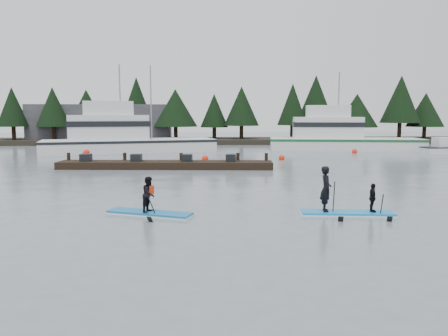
{
  "coord_description": "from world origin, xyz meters",
  "views": [
    {
      "loc": [
        -1.23,
        -14.97,
        3.66
      ],
      "look_at": [
        0.0,
        6.0,
        1.1
      ],
      "focal_mm": 35.0,
      "sensor_mm": 36.0,
      "label": 1
    }
  ],
  "objects": [
    {
      "name": "ground",
      "position": [
        0.0,
        0.0,
        0.0
      ],
      "size": [
        160.0,
        160.0,
        0.0
      ],
      "primitive_type": "plane",
      "color": "slate",
      "rests_on": "ground"
    },
    {
      "name": "buoy_d",
      "position": [
        5.59,
        20.35,
        0.0
      ],
      "size": [
        0.51,
        0.51,
        0.51
      ],
      "primitive_type": "sphere",
      "color": "#FF250C",
      "rests_on": "ground"
    },
    {
      "name": "floating_dock",
      "position": [
        -3.51,
        15.05,
        0.24
      ],
      "size": [
        14.77,
        3.1,
        0.49
      ],
      "primitive_type": "cube",
      "rotation": [
        0.0,
        0.0,
        -0.08
      ],
      "color": "black",
      "rests_on": "ground"
    },
    {
      "name": "fishing_boat_medium",
      "position": [
        13.74,
        30.23,
        0.66
      ],
      "size": [
        16.01,
        6.66,
        9.1
      ],
      "rotation": [
        0.0,
        0.0,
        -0.15
      ],
      "color": "white",
      "rests_on": "ground"
    },
    {
      "name": "paddleboard_solo",
      "position": [
        -3.05,
        0.92,
        0.48
      ],
      "size": [
        3.27,
        1.92,
        1.87
      ],
      "rotation": [
        0.0,
        0.0,
        -0.38
      ],
      "color": "#126CAF",
      "rests_on": "ground"
    },
    {
      "name": "treeline",
      "position": [
        0.0,
        42.0,
        0.0
      ],
      "size": [
        60.0,
        4.0,
        8.0
      ],
      "primitive_type": null,
      "color": "black",
      "rests_on": "ground"
    },
    {
      "name": "waterfront_building",
      "position": [
        -14.0,
        44.0,
        2.5
      ],
      "size": [
        18.0,
        6.0,
        5.0
      ],
      "primitive_type": "cube",
      "color": "#4C4C51",
      "rests_on": "ground"
    },
    {
      "name": "far_shore",
      "position": [
        0.0,
        42.0,
        0.3
      ],
      "size": [
        70.0,
        8.0,
        0.6
      ],
      "primitive_type": "cube",
      "color": "#2D281E",
      "rests_on": "ground"
    },
    {
      "name": "paddleboard_duo",
      "position": [
        4.04,
        0.53,
        0.58
      ],
      "size": [
        3.44,
        1.37,
        2.34
      ],
      "rotation": [
        0.0,
        0.0,
        -0.12
      ],
      "color": "#1788D9",
      "rests_on": "ground"
    },
    {
      "name": "buoy_c",
      "position": [
        13.87,
        26.31,
        0.0
      ],
      "size": [
        0.51,
        0.51,
        0.51
      ],
      "primitive_type": "sphere",
      "color": "#FF250C",
      "rests_on": "ground"
    },
    {
      "name": "buoy_b",
      "position": [
        -0.71,
        20.02,
        0.0
      ],
      "size": [
        0.55,
        0.55,
        0.55
      ],
      "primitive_type": "sphere",
      "color": "#FF250C",
      "rests_on": "ground"
    },
    {
      "name": "fishing_boat_large",
      "position": [
        -8.59,
        28.94,
        0.72
      ],
      "size": [
        17.38,
        8.39,
        9.56
      ],
      "rotation": [
        0.0,
        0.0,
        0.23
      ],
      "color": "white",
      "rests_on": "ground"
    },
    {
      "name": "buoy_a",
      "position": [
        -11.59,
        25.92,
        0.0
      ],
      "size": [
        0.64,
        0.64,
        0.64
      ],
      "primitive_type": "sphere",
      "color": "#FF250C",
      "rests_on": "ground"
    }
  ]
}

